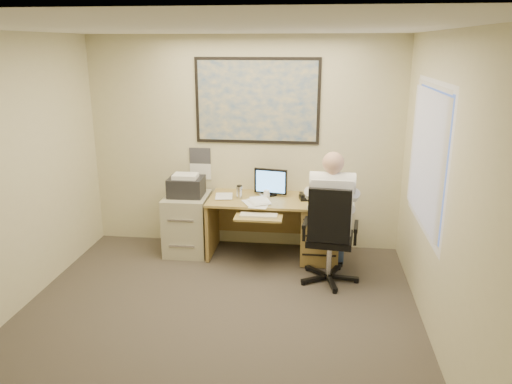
# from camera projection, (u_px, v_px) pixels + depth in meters

# --- Properties ---
(room_shell) EXTENTS (4.00, 4.50, 2.70)m
(room_shell) POSITION_uv_depth(u_px,v_px,m) (206.00, 195.00, 4.23)
(room_shell) COLOR #3B352D
(room_shell) RESTS_ON ground
(desk) EXTENTS (1.60, 0.97, 1.08)m
(desk) POSITION_uv_depth(u_px,v_px,m) (300.00, 223.00, 6.21)
(desk) COLOR #A08744
(desk) RESTS_ON ground
(world_map) EXTENTS (1.56, 0.03, 1.06)m
(world_map) POSITION_uv_depth(u_px,v_px,m) (257.00, 101.00, 6.18)
(world_map) COLOR #1E4C93
(world_map) RESTS_ON room_shell
(wall_calendar) EXTENTS (0.28, 0.01, 0.42)m
(wall_calendar) POSITION_uv_depth(u_px,v_px,m) (200.00, 164.00, 6.51)
(wall_calendar) COLOR white
(wall_calendar) RESTS_ON room_shell
(window_blinds) EXTENTS (0.06, 1.40, 1.30)m
(window_blinds) POSITION_uv_depth(u_px,v_px,m) (428.00, 157.00, 4.71)
(window_blinds) COLOR beige
(window_blinds) RESTS_ON room_shell
(filing_cabinet) EXTENTS (0.55, 0.65, 1.03)m
(filing_cabinet) POSITION_uv_depth(u_px,v_px,m) (188.00, 218.00, 6.36)
(filing_cabinet) COLOR #ADA98C
(filing_cabinet) RESTS_ON ground
(office_chair) EXTENTS (0.75, 0.75, 1.14)m
(office_chair) POSITION_uv_depth(u_px,v_px,m) (330.00, 255.00, 5.54)
(office_chair) COLOR black
(office_chair) RESTS_ON ground
(person) EXTENTS (0.65, 0.91, 1.48)m
(person) POSITION_uv_depth(u_px,v_px,m) (331.00, 218.00, 5.50)
(person) COLOR white
(person) RESTS_ON office_chair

